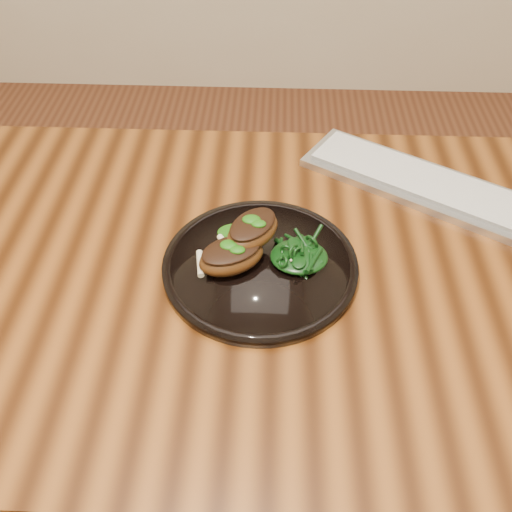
# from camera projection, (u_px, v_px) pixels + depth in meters

# --- Properties ---
(desk) EXTENTS (1.60, 0.80, 0.75)m
(desk) POSITION_uv_depth(u_px,v_px,m) (273.00, 300.00, 0.98)
(desk) COLOR #321606
(desk) RESTS_ON ground
(plate) EXTENTS (0.31, 0.31, 0.02)m
(plate) POSITION_uv_depth(u_px,v_px,m) (260.00, 266.00, 0.91)
(plate) COLOR black
(plate) RESTS_ON desk
(lamb_chop_front) EXTENTS (0.13, 0.11, 0.05)m
(lamb_chop_front) POSITION_uv_depth(u_px,v_px,m) (231.00, 256.00, 0.88)
(lamb_chop_front) COLOR #4A270E
(lamb_chop_front) RESTS_ON plate
(lamb_chop_back) EXTENTS (0.11, 0.12, 0.05)m
(lamb_chop_back) POSITION_uv_depth(u_px,v_px,m) (252.00, 230.00, 0.90)
(lamb_chop_back) COLOR #4A270E
(lamb_chop_back) RESTS_ON plate
(herb_smear) EXTENTS (0.07, 0.05, 0.00)m
(herb_smear) POSITION_uv_depth(u_px,v_px,m) (238.00, 232.00, 0.95)
(herb_smear) COLOR #0E4407
(herb_smear) RESTS_ON plate
(greens_heap) EXTENTS (0.09, 0.09, 0.03)m
(greens_heap) POSITION_uv_depth(u_px,v_px,m) (299.00, 254.00, 0.90)
(greens_heap) COLOR black
(greens_heap) RESTS_ON plate
(keyboard) EXTENTS (0.45, 0.35, 0.02)m
(keyboard) POSITION_uv_depth(u_px,v_px,m) (421.00, 183.00, 1.06)
(keyboard) COLOR #B5B8BA
(keyboard) RESTS_ON desk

